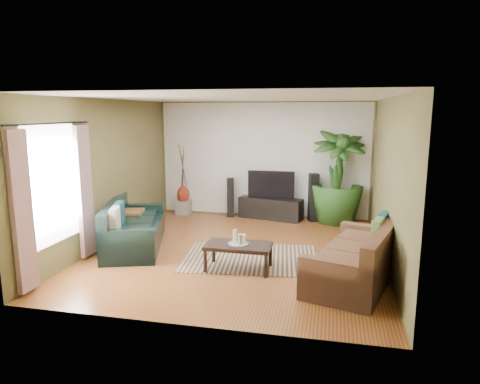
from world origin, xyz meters
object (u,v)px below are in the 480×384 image
(sofa_right, at_px, (355,252))
(coffee_table, at_px, (238,257))
(vase, at_px, (183,195))
(side_table, at_px, (129,225))
(potted_plant, at_px, (337,176))
(sofa_left, at_px, (135,224))
(television, at_px, (271,185))
(speaker_left, at_px, (230,197))
(tv_stand, at_px, (271,208))
(speaker_right, at_px, (313,197))
(pedestal, at_px, (184,207))

(sofa_right, xyz_separation_m, coffee_table, (-1.78, 0.03, -0.21))
(vase, distance_m, side_table, 2.22)
(potted_plant, bearing_deg, side_table, -151.18)
(sofa_left, bearing_deg, television, -57.36)
(speaker_left, relative_size, potted_plant, 0.44)
(tv_stand, distance_m, speaker_right, 1.02)
(coffee_table, xyz_separation_m, tv_stand, (0.03, 3.37, 0.03))
(speaker_left, relative_size, side_table, 1.63)
(television, xyz_separation_m, speaker_left, (-0.97, 0.00, -0.35))
(speaker_right, bearing_deg, coffee_table, -125.72)
(speaker_left, height_order, potted_plant, potted_plant)
(tv_stand, bearing_deg, side_table, -126.12)
(television, relative_size, potted_plant, 0.52)
(pedestal, bearing_deg, coffee_table, -57.90)
(sofa_right, bearing_deg, sofa_left, -84.15)
(television, height_order, side_table, television)
(coffee_table, bearing_deg, speaker_left, 106.01)
(speaker_left, relative_size, vase, 2.19)
(sofa_right, bearing_deg, vase, -114.09)
(speaker_right, bearing_deg, potted_plant, -19.04)
(coffee_table, bearing_deg, pedestal, 122.61)
(sofa_left, relative_size, vase, 4.99)
(pedestal, relative_size, side_table, 0.58)
(speaker_left, xyz_separation_m, speaker_right, (1.94, 0.00, 0.08))
(coffee_table, height_order, pedestal, coffee_table)
(potted_plant, height_order, pedestal, potted_plant)
(coffee_table, distance_m, tv_stand, 3.37)
(speaker_left, relative_size, speaker_right, 0.85)
(speaker_right, bearing_deg, speaker_left, 160.96)
(speaker_right, distance_m, potted_plant, 0.71)
(potted_plant, bearing_deg, coffee_table, -114.22)
(speaker_right, height_order, potted_plant, potted_plant)
(sofa_left, bearing_deg, vase, -18.22)
(sofa_left, height_order, television, television)
(coffee_table, height_order, speaker_right, speaker_right)
(sofa_right, height_order, television, television)
(television, height_order, speaker_left, television)
(sofa_right, height_order, speaker_left, speaker_left)
(television, height_order, speaker_right, television)
(speaker_right, bearing_deg, tv_stand, 160.96)
(sofa_left, height_order, speaker_right, speaker_right)
(sofa_left, bearing_deg, coffee_table, -127.22)
(speaker_right, bearing_deg, vase, 160.96)
(speaker_left, distance_m, pedestal, 1.22)
(television, bearing_deg, sofa_right, -62.83)
(tv_stand, distance_m, potted_plant, 1.68)
(side_table, bearing_deg, tv_stand, 41.27)
(television, height_order, pedestal, television)
(sofa_right, xyz_separation_m, pedestal, (-3.89, 3.40, -0.26))
(vase, bearing_deg, speaker_right, 0.00)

